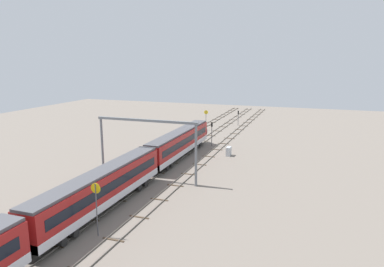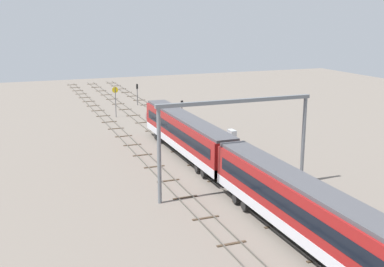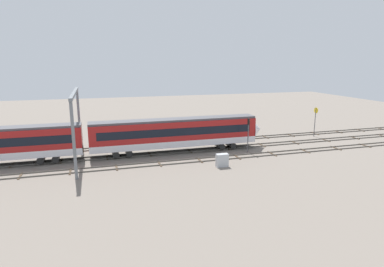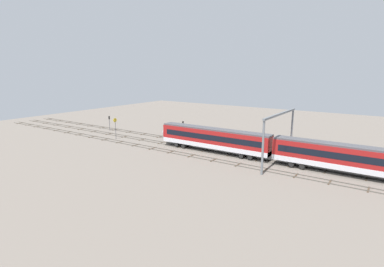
{
  "view_description": "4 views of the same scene",
  "coord_description": "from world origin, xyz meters",
  "px_view_note": "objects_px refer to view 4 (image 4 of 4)",
  "views": [
    {
      "loc": [
        -60.39,
        -22.91,
        17.46
      ],
      "look_at": [
        2.07,
        -0.89,
        3.68
      ],
      "focal_mm": 33.12,
      "sensor_mm": 36.0,
      "label": 1
    },
    {
      "loc": [
        -54.88,
        19.47,
        16.69
      ],
      "look_at": [
        0.61,
        -1.88,
        2.02
      ],
      "focal_mm": 44.86,
      "sensor_mm": 36.0,
      "label": 2
    },
    {
      "loc": [
        -12.96,
        -45.14,
        13.13
      ],
      "look_at": [
        0.52,
        0.49,
        2.52
      ],
      "focal_mm": 30.83,
      "sensor_mm": 36.0,
      "label": 3
    },
    {
      "loc": [
        -32.52,
        52.03,
        16.53
      ],
      "look_at": [
        2.69,
        0.74,
        3.45
      ],
      "focal_mm": 28.42,
      "sensor_mm": 36.0,
      "label": 4
    }
  ],
  "objects_px": {
    "train": "(345,159)",
    "signal_light_trackside_departure": "(183,129)",
    "relay_cabinet": "(216,138)",
    "signal_light_trackside_approach": "(109,121)",
    "overhead_gantry": "(280,127)",
    "speed_sign_near_foreground": "(115,125)"
  },
  "relations": [
    {
      "from": "train",
      "to": "signal_light_trackside_departure",
      "type": "xyz_separation_m",
      "value": [
        34.19,
        -3.14,
        0.6
      ]
    },
    {
      "from": "signal_light_trackside_approach",
      "to": "relay_cabinet",
      "type": "height_order",
      "value": "signal_light_trackside_approach"
    },
    {
      "from": "overhead_gantry",
      "to": "signal_light_trackside_approach",
      "type": "distance_m",
      "value": 48.9
    },
    {
      "from": "train",
      "to": "overhead_gantry",
      "type": "bearing_deg",
      "value": -0.52
    },
    {
      "from": "speed_sign_near_foreground",
      "to": "relay_cabinet",
      "type": "height_order",
      "value": "speed_sign_near_foreground"
    },
    {
      "from": "overhead_gantry",
      "to": "relay_cabinet",
      "type": "bearing_deg",
      "value": -24.87
    },
    {
      "from": "signal_light_trackside_departure",
      "to": "relay_cabinet",
      "type": "distance_m",
      "value": 8.17
    },
    {
      "from": "relay_cabinet",
      "to": "signal_light_trackside_departure",
      "type": "bearing_deg",
      "value": 40.09
    },
    {
      "from": "train",
      "to": "relay_cabinet",
      "type": "bearing_deg",
      "value": -16.13
    },
    {
      "from": "signal_light_trackside_approach",
      "to": "relay_cabinet",
      "type": "bearing_deg",
      "value": -171.02
    },
    {
      "from": "signal_light_trackside_departure",
      "to": "relay_cabinet",
      "type": "bearing_deg",
      "value": -139.91
    },
    {
      "from": "signal_light_trackside_departure",
      "to": "relay_cabinet",
      "type": "relative_size",
      "value": 3.03
    },
    {
      "from": "overhead_gantry",
      "to": "signal_light_trackside_departure",
      "type": "distance_m",
      "value": 23.81
    },
    {
      "from": "train",
      "to": "overhead_gantry",
      "type": "relative_size",
      "value": 4.78
    },
    {
      "from": "signal_light_trackside_departure",
      "to": "train",
      "type": "bearing_deg",
      "value": 174.75
    },
    {
      "from": "signal_light_trackside_approach",
      "to": "signal_light_trackside_departure",
      "type": "distance_m",
      "value": 25.28
    },
    {
      "from": "train",
      "to": "signal_light_trackside_approach",
      "type": "distance_m",
      "value": 59.55
    },
    {
      "from": "signal_light_trackside_approach",
      "to": "signal_light_trackside_departure",
      "type": "bearing_deg",
      "value": 179.81
    },
    {
      "from": "relay_cabinet",
      "to": "signal_light_trackside_approach",
      "type": "bearing_deg",
      "value": 8.98
    },
    {
      "from": "signal_light_trackside_departure",
      "to": "relay_cabinet",
      "type": "xyz_separation_m",
      "value": [
        -5.97,
        -5.02,
        -2.43
      ]
    },
    {
      "from": "train",
      "to": "speed_sign_near_foreground",
      "type": "xyz_separation_m",
      "value": [
        49.98,
        2.99,
        0.76
      ]
    },
    {
      "from": "overhead_gantry",
      "to": "signal_light_trackside_approach",
      "type": "height_order",
      "value": "overhead_gantry"
    }
  ]
}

